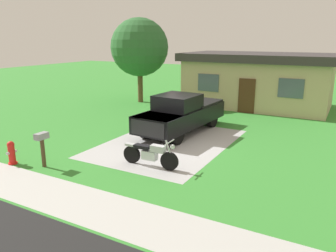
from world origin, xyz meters
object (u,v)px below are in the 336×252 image
object	(u,v)px
motorcycle	(150,154)
shade_tree	(139,47)
pickup_truck	(182,113)
neighbor_house	(258,79)
fire_hydrant	(12,153)
mailbox	(42,141)

from	to	relation	value
motorcycle	shade_tree	distance (m)	13.03
pickup_truck	neighbor_house	distance (m)	8.41
fire_hydrant	shade_tree	bearing A→B (deg)	102.04
pickup_truck	mailbox	xyz separation A→B (m)	(-2.26, -6.52, 0.03)
mailbox	pickup_truck	bearing A→B (deg)	70.90
fire_hydrant	mailbox	bearing A→B (deg)	16.29
mailbox	shade_tree	bearing A→B (deg)	107.82
pickup_truck	fire_hydrant	xyz separation A→B (m)	(-3.50, -6.88, -0.53)
motorcycle	mailbox	distance (m)	3.85
pickup_truck	neighbor_house	size ratio (longest dim) A/B	0.60
pickup_truck	mailbox	size ratio (longest dim) A/B	4.56
shade_tree	neighbor_house	bearing A→B (deg)	18.50
motorcycle	shade_tree	size ratio (longest dim) A/B	0.38
fire_hydrant	shade_tree	size ratio (longest dim) A/B	0.15
mailbox	neighbor_house	bearing A→B (deg)	75.61
motorcycle	fire_hydrant	bearing A→B (deg)	-153.95
motorcycle	pickup_truck	xyz separation A→B (m)	(-1.07, 4.65, 0.48)
motorcycle	mailbox	world-z (taller)	mailbox
motorcycle	pickup_truck	world-z (taller)	pickup_truck
fire_hydrant	mailbox	size ratio (longest dim) A/B	0.69
shade_tree	mailbox	bearing A→B (deg)	-72.18
pickup_truck	shade_tree	xyz separation A→B (m)	(-6.17, 5.66, 2.88)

